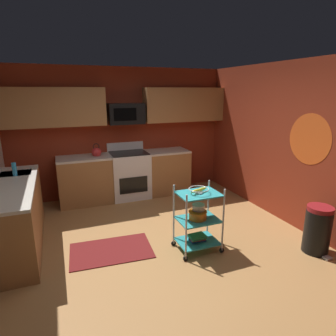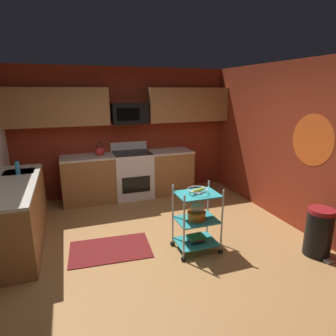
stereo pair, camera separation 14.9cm
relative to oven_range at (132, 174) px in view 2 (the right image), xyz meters
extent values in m
cube|color=#A87542|center=(-0.06, -2.10, -0.50)|extent=(4.40, 4.80, 0.04)
cube|color=maroon|center=(-0.06, 0.33, 0.82)|extent=(4.52, 0.06, 2.60)
cube|color=maroon|center=(2.17, -2.10, 0.82)|extent=(0.06, 4.80, 2.60)
cylinder|color=#E5591E|center=(2.14, -2.41, 0.97)|extent=(0.00, 0.76, 0.76)
cube|color=#9E6B3D|center=(-0.06, 0.00, -0.04)|extent=(2.64, 0.60, 0.88)
cube|color=beige|center=(-0.06, 0.00, 0.42)|extent=(2.64, 0.60, 0.04)
cube|color=#9E6B3D|center=(-1.96, -1.33, -0.04)|extent=(0.60, 2.06, 0.88)
cube|color=beige|center=(-1.96, -1.33, 0.42)|extent=(0.60, 2.06, 0.04)
cube|color=#B7BABC|center=(-1.96, -0.75, 0.36)|extent=(0.44, 0.36, 0.16)
cube|color=white|center=(0.00, 0.00, -0.02)|extent=(0.76, 0.64, 0.92)
cube|color=black|center=(0.00, -0.33, -0.13)|extent=(0.56, 0.01, 0.32)
cube|color=white|center=(0.00, 0.29, 0.53)|extent=(0.76, 0.06, 0.18)
cube|color=black|center=(0.00, 0.00, 0.45)|extent=(0.72, 0.60, 0.02)
cube|color=#9E6B3D|center=(-1.33, 0.13, 1.37)|extent=(1.86, 0.33, 0.70)
cube|color=#9E6B3D|center=(1.27, 0.13, 1.37)|extent=(1.74, 0.33, 0.70)
cube|color=black|center=(0.00, 0.11, 1.22)|extent=(0.70, 0.38, 0.40)
cube|color=black|center=(-0.06, -0.09, 1.22)|extent=(0.44, 0.01, 0.24)
cylinder|color=silver|center=(0.09, -2.56, 0.00)|extent=(0.02, 0.02, 0.88)
cylinder|color=black|center=(0.09, -2.56, -0.44)|extent=(0.07, 0.02, 0.07)
cylinder|color=silver|center=(0.63, -2.56, 0.00)|extent=(0.02, 0.02, 0.88)
cylinder|color=black|center=(0.63, -2.56, -0.44)|extent=(0.07, 0.02, 0.07)
cylinder|color=silver|center=(0.09, -2.15, 0.00)|extent=(0.02, 0.02, 0.88)
cylinder|color=black|center=(0.09, -2.15, -0.44)|extent=(0.07, 0.02, 0.07)
cylinder|color=silver|center=(0.63, -2.15, 0.00)|extent=(0.02, 0.02, 0.88)
cylinder|color=black|center=(0.63, -2.15, -0.44)|extent=(0.07, 0.02, 0.07)
cube|color=teal|center=(0.36, -2.36, -0.36)|extent=(0.55, 0.41, 0.02)
cube|color=teal|center=(0.36, -2.36, -0.03)|extent=(0.55, 0.41, 0.02)
cube|color=teal|center=(0.36, -2.36, 0.34)|extent=(0.55, 0.41, 0.02)
torus|color=silver|center=(0.36, -2.36, 0.41)|extent=(0.27, 0.27, 0.01)
cylinder|color=silver|center=(0.36, -2.36, 0.36)|extent=(0.12, 0.12, 0.02)
ellipsoid|color=yellow|center=(0.41, -2.34, 0.40)|extent=(0.17, 0.09, 0.04)
ellipsoid|color=yellow|center=(0.31, -2.37, 0.40)|extent=(0.17, 0.09, 0.04)
cylinder|color=orange|center=(0.36, -2.36, 0.04)|extent=(0.24, 0.24, 0.11)
torus|color=orange|center=(0.36, -2.36, 0.09)|extent=(0.25, 0.25, 0.01)
cylinder|color=silver|center=(0.38, -2.33, 0.13)|extent=(0.17, 0.17, 0.08)
torus|color=silver|center=(0.38, -2.33, 0.17)|extent=(0.18, 0.18, 0.01)
cube|color=#1E4C8C|center=(0.36, -2.36, -0.34)|extent=(0.21, 0.14, 0.02)
cube|color=#B22626|center=(0.36, -2.36, -0.31)|extent=(0.21, 0.15, 0.02)
cube|color=#26723F|center=(0.36, -2.36, -0.28)|extent=(0.23, 0.18, 0.04)
sphere|color=red|center=(-0.63, 0.00, 0.51)|extent=(0.18, 0.18, 0.18)
sphere|color=black|center=(-0.63, 0.00, 0.60)|extent=(0.03, 0.03, 0.03)
cone|color=red|center=(-0.55, 0.00, 0.53)|extent=(0.09, 0.04, 0.06)
torus|color=black|center=(-0.63, 0.00, 0.63)|extent=(0.12, 0.01, 0.12)
cylinder|color=#2D8CBF|center=(-1.95, -0.91, 0.54)|extent=(0.06, 0.06, 0.20)
cylinder|color=black|center=(1.84, -3.00, -0.18)|extent=(0.34, 0.34, 0.60)
cylinder|color=maroon|center=(1.84, -3.00, 0.15)|extent=(0.33, 0.33, 0.06)
cube|color=#B2B2B7|center=(1.84, -3.21, -0.46)|extent=(0.10, 0.08, 0.03)
cube|color=maroon|center=(-0.77, -1.97, -0.47)|extent=(1.15, 0.78, 0.01)
camera|label=1|loc=(-1.33, -5.53, 1.67)|focal=30.61mm
camera|label=2|loc=(-1.19, -5.58, 1.67)|focal=30.61mm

